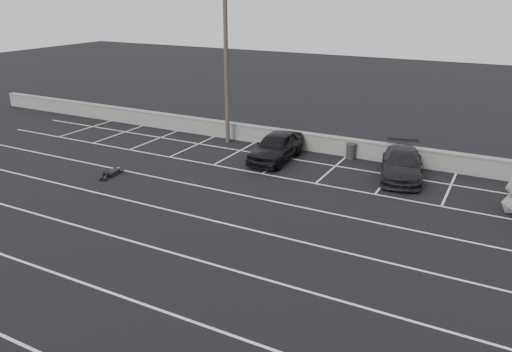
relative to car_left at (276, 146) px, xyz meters
The scene contains 8 objects.
ground 11.45m from the car_left, 93.38° to the right, with size 120.00×120.00×0.00m, color black.
seawall 2.69m from the car_left, 104.55° to the left, with size 50.00×0.45×1.06m.
stall_lines 7.08m from the car_left, 96.17° to the right, with size 36.00×20.05×0.01m.
car_left is the anchor object (origin of this frame).
car_right 6.87m from the car_left, ahead, with size 2.00×4.91×1.42m, color black.
utility_pole 6.23m from the car_left, 157.19° to the left, with size 1.31×0.26×9.80m.
trash_bin 4.27m from the car_left, 31.07° to the left, with size 0.67×0.67×0.89m.
person 8.91m from the car_left, 137.10° to the right, with size 1.25×2.29×0.43m, color black, non-canonical shape.
Camera 1 is at (12.21, -12.80, 9.01)m, focal length 35.00 mm.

